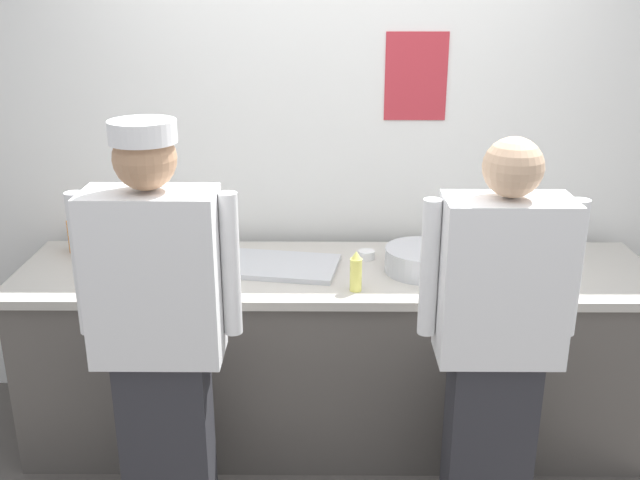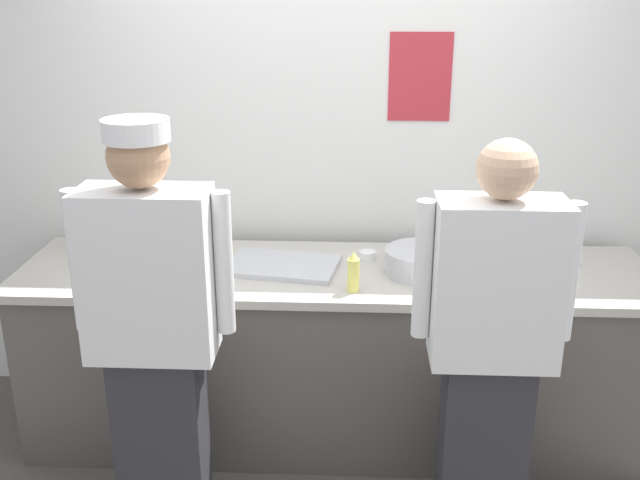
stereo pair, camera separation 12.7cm
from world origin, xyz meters
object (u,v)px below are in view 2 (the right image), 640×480
Objects in this scene: chef_near_left at (153,329)px; chef_center at (492,342)px; sheet_tray at (282,265)px; squeeze_bottle_primary at (79,231)px; squeeze_bottle_secondary at (353,272)px; plate_stack_rear at (183,268)px; chefs_knife at (546,263)px; mixing_bowl_steel at (422,261)px; deli_cup at (92,246)px; ramekin_green_sauce at (367,255)px; plate_stack_front at (485,263)px; ramekin_yellow_sauce at (489,278)px.

chef_near_left is 1.28m from chef_center.
sheet_tray is at bearing 59.35° from chef_near_left.
squeeze_bottle_secondary is (1.37, -0.47, -0.01)m from squeeze_bottle_primary.
plate_stack_rear is at bearing 169.01° from squeeze_bottle_secondary.
chef_near_left is 1.86m from chefs_knife.
mixing_bowl_steel is at bearing 3.71° from plate_stack_rear.
deli_cup is at bearing 122.13° from chef_near_left.
plate_stack_rear is at bearing -176.29° from mixing_bowl_steel.
ramekin_green_sauce is at bearing -3.29° from squeeze_bottle_primary.
chef_center is 20.35× the size of ramekin_green_sauce.
squeeze_bottle_secondary is (-0.53, 0.41, 0.10)m from chef_center.
chef_near_left is 0.83m from sheet_tray.
chef_center is at bearing -38.05° from squeeze_bottle_secondary.
chef_center is 6.00× the size of chefs_knife.
squeeze_bottle_primary is (-1.90, 0.88, 0.11)m from chef_center.
sheet_tray is at bearing -176.95° from plate_stack_front.
ramekin_yellow_sauce is 0.39m from chefs_knife.
squeeze_bottle_primary is at bearing 171.71° from mixing_bowl_steel.
chef_center is at bearing -97.39° from plate_stack_front.
chefs_knife is at bearing 21.39° from squeeze_bottle_secondary.
chef_near_left is 5.00× the size of mixing_bowl_steel.
plate_stack_front is (1.37, 0.76, -0.00)m from chef_near_left.
plate_stack_rear is 0.79m from squeeze_bottle_secondary.
chefs_knife is (0.60, 0.14, -0.05)m from mixing_bowl_steel.
chefs_knife is at bearing 10.17° from plate_stack_front.
chef_center reaches higher than ramekin_green_sauce.
sheet_tray reaches higher than chefs_knife.
plate_stack_front is 0.69m from squeeze_bottle_secondary.
squeeze_bottle_primary reaches higher than deli_cup.
mixing_bowl_steel is 3.75× the size of deli_cup.
chef_center is 8.51× the size of plate_stack_rear.
chef_center reaches higher than plate_stack_rear.
deli_cup is (-1.80, 0.79, 0.06)m from chef_center.
plate_stack_front is at bearing 29.04° from chef_near_left.
mixing_bowl_steel reaches higher than sheet_tray.
ramekin_green_sauce is at bearing 18.06° from sheet_tray.
chef_near_left is 3.38× the size of sheet_tray.
ramekin_green_sauce reaches higher than sheet_tray.
plate_stack_front is at bearing 3.05° from sheet_tray.
mixing_bowl_steel is 1.25× the size of chefs_knife.
plate_stack_front is 1.00× the size of squeeze_bottle_primary.
squeeze_bottle_primary is at bearing 175.34° from plate_stack_front.
chefs_knife is at bearing -2.73° from squeeze_bottle_primary.
squeeze_bottle_secondary is 1.34m from deli_cup.
mixing_bowl_steel is (-0.30, -0.08, 0.03)m from plate_stack_front.
plate_stack_rear reaches higher than plate_stack_front.
ramekin_yellow_sauce is (0.29, -0.09, -0.04)m from mixing_bowl_steel.
chef_near_left reaches higher than plate_stack_front.
deli_cup is (-1.88, 0.25, 0.03)m from ramekin_yellow_sauce.
deli_cup is at bearing 172.46° from sheet_tray.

